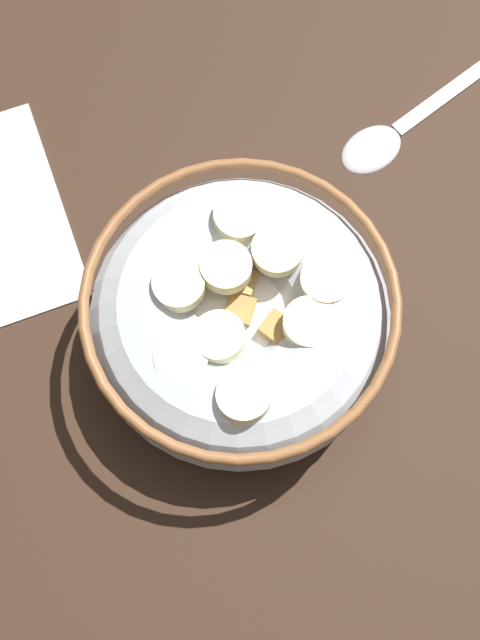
# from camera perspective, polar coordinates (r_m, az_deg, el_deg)

# --- Properties ---
(ground_plane) EXTENTS (1.10, 1.10, 0.02)m
(ground_plane) POSITION_cam_1_polar(r_m,az_deg,el_deg) (0.44, -0.00, -1.61)
(ground_plane) COLOR #332116
(cereal_bowl) EXTENTS (0.17, 0.17, 0.07)m
(cereal_bowl) POSITION_cam_1_polar(r_m,az_deg,el_deg) (0.40, 0.01, 0.23)
(cereal_bowl) COLOR #B2BCC6
(cereal_bowl) RESTS_ON ground_plane
(spoon) EXTENTS (0.06, 0.14, 0.01)m
(spoon) POSITION_cam_1_polar(r_m,az_deg,el_deg) (0.50, 11.77, 14.21)
(spoon) COLOR #B7B7BC
(spoon) RESTS_ON ground_plane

